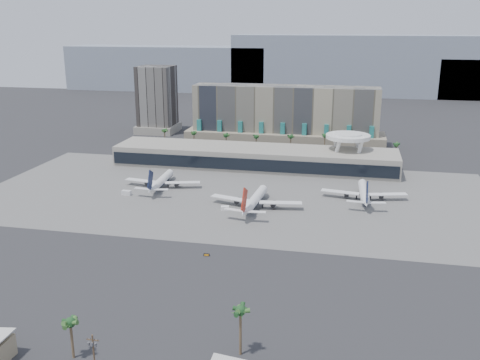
% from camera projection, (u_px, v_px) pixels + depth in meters
% --- Properties ---
extents(ground, '(900.00, 900.00, 0.00)m').
position_uv_depth(ground, '(206.00, 234.00, 222.47)').
color(ground, '#232326').
rests_on(ground, ground).
extents(apron_pad, '(260.00, 130.00, 0.06)m').
position_uv_depth(apron_pad, '(235.00, 194.00, 274.05)').
color(apron_pad, '#5B5B59').
rests_on(apron_pad, ground).
extents(mountain_ridge, '(680.00, 60.00, 70.00)m').
position_uv_depth(mountain_ridge, '(331.00, 69.00, 649.29)').
color(mountain_ridge, gray).
rests_on(mountain_ridge, ground).
extents(hotel, '(140.00, 30.00, 42.00)m').
position_uv_depth(hotel, '(285.00, 122.00, 379.30)').
color(hotel, gray).
rests_on(hotel, ground).
extents(office_tower, '(30.00, 30.00, 52.00)m').
position_uv_depth(office_tower, '(157.00, 103.00, 422.41)').
color(office_tower, black).
rests_on(office_tower, ground).
extents(terminal, '(170.00, 32.50, 14.50)m').
position_uv_depth(terminal, '(254.00, 156.00, 323.64)').
color(terminal, '#A7A293').
rests_on(terminal, ground).
extents(saucer_structure, '(26.00, 26.00, 21.89)m').
position_uv_depth(saucer_structure, '(348.00, 139.00, 315.11)').
color(saucer_structure, white).
rests_on(saucer_structure, ground).
extents(palm_row, '(157.80, 2.80, 13.10)m').
position_uv_depth(palm_row, '(274.00, 139.00, 354.10)').
color(palm_row, brown).
rests_on(palm_row, ground).
extents(utility_pole, '(3.20, 0.85, 12.00)m').
position_uv_depth(utility_pole, '(94.00, 352.00, 130.71)').
color(utility_pole, '#4C3826').
rests_on(utility_pole, ground).
extents(airliner_left, '(41.48, 42.75, 14.75)m').
position_uv_depth(airliner_left, '(161.00, 181.00, 283.94)').
color(airliner_left, white).
rests_on(airliner_left, ground).
extents(airliner_centre, '(44.84, 46.25, 15.96)m').
position_uv_depth(airliner_centre, '(255.00, 200.00, 252.93)').
color(airliner_centre, white).
rests_on(airliner_centre, ground).
extents(airliner_right, '(42.61, 43.90, 15.15)m').
position_uv_depth(airliner_right, '(364.00, 192.00, 264.46)').
color(airliner_right, white).
rests_on(airliner_right, ground).
extents(service_vehicle_a, '(4.96, 2.70, 2.34)m').
position_uv_depth(service_vehicle_a, '(127.00, 193.00, 272.32)').
color(service_vehicle_a, silver).
rests_on(service_vehicle_a, ground).
extents(service_vehicle_b, '(4.17, 3.10, 1.91)m').
position_uv_depth(service_vehicle_b, '(225.00, 208.00, 250.64)').
color(service_vehicle_b, white).
rests_on(service_vehicle_b, ground).
extents(taxiway_sign, '(2.31, 0.59, 1.04)m').
position_uv_depth(taxiway_sign, '(207.00, 255.00, 201.35)').
color(taxiway_sign, black).
rests_on(taxiway_sign, ground).
extents(near_palm_a, '(6.00, 6.00, 11.87)m').
position_uv_depth(near_palm_a, '(71.00, 327.00, 138.01)').
color(near_palm_a, brown).
rests_on(near_palm_a, ground).
extents(near_palm_b, '(6.00, 6.00, 14.45)m').
position_uv_depth(near_palm_b, '(240.00, 316.00, 138.70)').
color(near_palm_b, brown).
rests_on(near_palm_b, ground).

